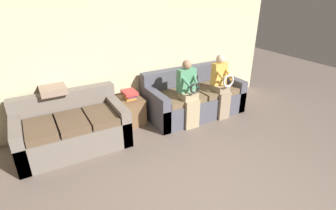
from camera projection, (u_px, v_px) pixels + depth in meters
wall_back at (121, 53)px, 4.72m from camera, size 6.71×0.06×2.55m
couch_main at (193, 98)px, 5.27m from camera, size 1.91×0.93×0.88m
couch_side at (72, 129)px, 4.19m from camera, size 1.66×0.96×0.83m
child_left_seated at (189, 92)px, 4.65m from camera, size 0.34×0.37×1.22m
child_right_seated at (221, 84)px, 4.98m from camera, size 0.29×0.37×1.23m
side_shelf at (131, 110)px, 4.90m from camera, size 0.43×0.53×0.50m
book_stack at (130, 94)px, 4.75m from camera, size 0.24×0.30×0.15m
throw_pillow at (53, 90)px, 4.16m from camera, size 0.39×0.39×0.10m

